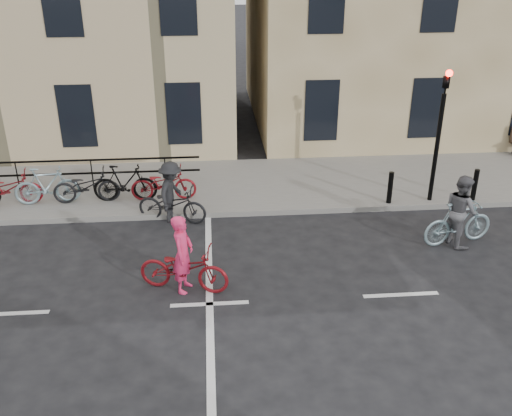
{
  "coord_description": "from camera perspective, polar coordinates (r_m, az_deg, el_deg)",
  "views": [
    {
      "loc": [
        0.13,
        -9.73,
        6.73
      ],
      "look_at": [
        1.14,
        2.19,
        1.1
      ],
      "focal_mm": 40.0,
      "sensor_mm": 36.0,
      "label": 1
    }
  ],
  "objects": [
    {
      "name": "cyclist_dark",
      "position": [
        14.96,
        -8.43,
        0.94
      ],
      "size": [
        1.97,
        1.21,
        1.66
      ],
      "rotation": [
        0.0,
        0.0,
        1.26
      ],
      "color": "black",
      "rests_on": "ground"
    },
    {
      "name": "sidewalk",
      "position": [
        17.58,
        -18.03,
        1.64
      ],
      "size": [
        46.0,
        4.0,
        0.15
      ],
      "primitive_type": "cube",
      "color": "slate",
      "rests_on": "ground"
    },
    {
      "name": "ground",
      "position": [
        11.84,
        -4.66,
        -9.56
      ],
      "size": [
        120.0,
        120.0,
        0.0
      ],
      "primitive_type": "plane",
      "color": "black",
      "rests_on": "ground"
    },
    {
      "name": "cyclist_grey",
      "position": [
        14.53,
        19.68,
        -0.82
      ],
      "size": [
        1.9,
        0.98,
        1.78
      ],
      "rotation": [
        0.0,
        0.0,
        1.78
      ],
      "color": "#7E9AA5",
      "rests_on": "ground"
    },
    {
      "name": "parked_bikes",
      "position": [
        16.6,
        -20.13,
        2.06
      ],
      "size": [
        8.3,
        1.23,
        1.05
      ],
      "color": "black",
      "rests_on": "sidewalk"
    },
    {
      "name": "traffic_light",
      "position": [
        15.91,
        18.0,
        8.37
      ],
      "size": [
        0.18,
        0.3,
        3.9
      ],
      "color": "black",
      "rests_on": "sidewalk"
    },
    {
      "name": "cyclist_pink",
      "position": [
        12.04,
        -7.26,
        -5.67
      ],
      "size": [
        2.04,
        1.19,
        1.72
      ],
      "rotation": [
        0.0,
        0.0,
        1.29
      ],
      "color": "maroon",
      "rests_on": "ground"
    },
    {
      "name": "bollard_east",
      "position": [
        16.03,
        13.27,
        2.0
      ],
      "size": [
        0.14,
        0.14,
        0.9
      ],
      "primitive_type": "cylinder",
      "color": "black",
      "rests_on": "sidewalk"
    },
    {
      "name": "bollard_west",
      "position": [
        16.91,
        21.04,
        2.18
      ],
      "size": [
        0.14,
        0.14,
        0.9
      ],
      "primitive_type": "cylinder",
      "color": "black",
      "rests_on": "sidewalk"
    }
  ]
}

